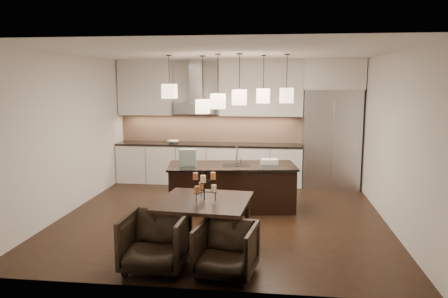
# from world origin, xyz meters

# --- Properties ---
(floor) EXTENTS (5.50, 5.50, 0.02)m
(floor) POSITION_xyz_m (0.00, 0.00, -0.01)
(floor) COLOR black
(floor) RESTS_ON ground
(ceiling) EXTENTS (5.50, 5.50, 0.02)m
(ceiling) POSITION_xyz_m (0.00, 0.00, 2.81)
(ceiling) COLOR white
(ceiling) RESTS_ON wall_back
(wall_back) EXTENTS (5.50, 0.02, 2.80)m
(wall_back) POSITION_xyz_m (0.00, 2.76, 1.40)
(wall_back) COLOR silver
(wall_back) RESTS_ON ground
(wall_front) EXTENTS (5.50, 0.02, 2.80)m
(wall_front) POSITION_xyz_m (0.00, -2.76, 1.40)
(wall_front) COLOR silver
(wall_front) RESTS_ON ground
(wall_left) EXTENTS (0.02, 5.50, 2.80)m
(wall_left) POSITION_xyz_m (-2.76, 0.00, 1.40)
(wall_left) COLOR silver
(wall_left) RESTS_ON ground
(wall_right) EXTENTS (0.02, 5.50, 2.80)m
(wall_right) POSITION_xyz_m (2.76, 0.00, 1.40)
(wall_right) COLOR silver
(wall_right) RESTS_ON ground
(refrigerator) EXTENTS (1.20, 0.72, 2.15)m
(refrigerator) POSITION_xyz_m (2.10, 2.38, 1.07)
(refrigerator) COLOR #B7B7BA
(refrigerator) RESTS_ON floor
(fridge_panel) EXTENTS (1.26, 0.72, 0.65)m
(fridge_panel) POSITION_xyz_m (2.10, 2.38, 2.47)
(fridge_panel) COLOR silver
(fridge_panel) RESTS_ON refrigerator
(lower_cabinets) EXTENTS (4.21, 0.62, 0.88)m
(lower_cabinets) POSITION_xyz_m (-0.62, 2.43, 0.44)
(lower_cabinets) COLOR silver
(lower_cabinets) RESTS_ON floor
(countertop) EXTENTS (4.21, 0.66, 0.04)m
(countertop) POSITION_xyz_m (-0.62, 2.43, 0.90)
(countertop) COLOR black
(countertop) RESTS_ON lower_cabinets
(backsplash) EXTENTS (4.21, 0.02, 0.63)m
(backsplash) POSITION_xyz_m (-0.62, 2.73, 1.24)
(backsplash) COLOR tan
(backsplash) RESTS_ON countertop
(upper_cab_left) EXTENTS (1.25, 0.35, 1.25)m
(upper_cab_left) POSITION_xyz_m (-2.10, 2.57, 2.17)
(upper_cab_left) COLOR silver
(upper_cab_left) RESTS_ON wall_back
(upper_cab_right) EXTENTS (1.85, 0.35, 1.25)m
(upper_cab_right) POSITION_xyz_m (0.55, 2.57, 2.17)
(upper_cab_right) COLOR silver
(upper_cab_right) RESTS_ON wall_back
(hood_canopy) EXTENTS (0.90, 0.52, 0.24)m
(hood_canopy) POSITION_xyz_m (-0.93, 2.48, 1.72)
(hood_canopy) COLOR #B7B7BA
(hood_canopy) RESTS_ON wall_back
(hood_chimney) EXTENTS (0.30, 0.28, 0.96)m
(hood_chimney) POSITION_xyz_m (-0.93, 2.59, 2.32)
(hood_chimney) COLOR #B7B7BA
(hood_chimney) RESTS_ON hood_canopy
(fruit_bowl) EXTENTS (0.30, 0.30, 0.06)m
(fruit_bowl) POSITION_xyz_m (-1.43, 2.38, 0.95)
(fruit_bowl) COLOR silver
(fruit_bowl) RESTS_ON countertop
(island_body) EXTENTS (2.34, 1.20, 0.79)m
(island_body) POSITION_xyz_m (0.12, 0.45, 0.39)
(island_body) COLOR black
(island_body) RESTS_ON floor
(island_top) EXTENTS (2.42, 1.29, 0.04)m
(island_top) POSITION_xyz_m (0.12, 0.45, 0.80)
(island_top) COLOR black
(island_top) RESTS_ON island_body
(faucet) EXTENTS (0.12, 0.22, 0.34)m
(faucet) POSITION_xyz_m (0.19, 0.55, 0.99)
(faucet) COLOR silver
(faucet) RESTS_ON island_top
(tote_bag) EXTENTS (0.32, 0.20, 0.30)m
(tote_bag) POSITION_xyz_m (-0.67, 0.28, 0.97)
(tote_bag) COLOR #16442D
(tote_bag) RESTS_ON island_top
(food_container) EXTENTS (0.33, 0.26, 0.09)m
(food_container) POSITION_xyz_m (0.79, 0.63, 0.87)
(food_container) COLOR silver
(food_container) RESTS_ON island_top
(dining_table) EXTENTS (1.30, 1.30, 0.72)m
(dining_table) POSITION_xyz_m (-0.06, -1.60, 0.36)
(dining_table) COLOR black
(dining_table) RESTS_ON floor
(candelabra) EXTENTS (0.37, 0.37, 0.42)m
(candelabra) POSITION_xyz_m (-0.06, -1.60, 0.93)
(candelabra) COLOR black
(candelabra) RESTS_ON dining_table
(candle_a) EXTENTS (0.08, 0.08, 0.10)m
(candle_a) POSITION_xyz_m (0.08, -1.61, 0.89)
(candle_a) COLOR beige
(candle_a) RESTS_ON candelabra
(candle_b) EXTENTS (0.08, 0.08, 0.10)m
(candle_b) POSITION_xyz_m (-0.11, -1.48, 0.89)
(candle_b) COLOR orange
(candle_b) RESTS_ON candelabra
(candle_c) EXTENTS (0.08, 0.08, 0.10)m
(candle_c) POSITION_xyz_m (-0.13, -1.71, 0.89)
(candle_c) COLOR #A96136
(candle_c) RESTS_ON candelabra
(candle_d) EXTENTS (0.08, 0.08, 0.10)m
(candle_d) POSITION_xyz_m (0.06, -1.52, 1.05)
(candle_d) COLOR orange
(candle_d) RESTS_ON candelabra
(candle_e) EXTENTS (0.08, 0.08, 0.10)m
(candle_e) POSITION_xyz_m (-0.18, -1.57, 1.05)
(candle_e) COLOR #A96136
(candle_e) RESTS_ON candelabra
(candle_f) EXTENTS (0.08, 0.08, 0.10)m
(candle_f) POSITION_xyz_m (-0.05, -1.72, 1.05)
(candle_f) COLOR beige
(candle_f) RESTS_ON candelabra
(armchair_left) EXTENTS (0.78, 0.81, 0.71)m
(armchair_left) POSITION_xyz_m (-0.56, -2.28, 0.36)
(armchair_left) COLOR black
(armchair_left) RESTS_ON floor
(armchair_right) EXTENTS (0.79, 0.81, 0.65)m
(armchair_right) POSITION_xyz_m (0.33, -2.35, 0.32)
(armchair_right) COLOR black
(armchair_right) RESTS_ON floor
(pendant_a) EXTENTS (0.24, 0.24, 0.26)m
(pendant_a) POSITION_xyz_m (-1.05, 0.54, 2.15)
(pendant_a) COLOR beige
(pendant_a) RESTS_ON ceiling
(pendant_b) EXTENTS (0.24, 0.24, 0.26)m
(pendant_b) POSITION_xyz_m (-0.48, 0.84, 1.85)
(pendant_b) COLOR beige
(pendant_b) RESTS_ON ceiling
(pendant_c) EXTENTS (0.24, 0.24, 0.26)m
(pendant_c) POSITION_xyz_m (0.26, 0.29, 2.05)
(pendant_c) COLOR beige
(pendant_c) RESTS_ON ceiling
(pendant_d) EXTENTS (0.24, 0.24, 0.26)m
(pendant_d) POSITION_xyz_m (0.66, 0.78, 2.06)
(pendant_d) COLOR beige
(pendant_d) RESTS_ON ceiling
(pendant_e) EXTENTS (0.24, 0.24, 0.26)m
(pendant_e) POSITION_xyz_m (1.07, 0.51, 2.08)
(pendant_e) COLOR beige
(pendant_e) RESTS_ON ceiling
(pendant_f) EXTENTS (0.24, 0.24, 0.26)m
(pendant_f) POSITION_xyz_m (-0.12, 0.34, 1.98)
(pendant_f) COLOR beige
(pendant_f) RESTS_ON ceiling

